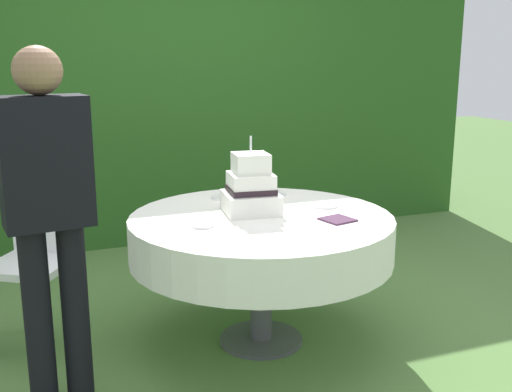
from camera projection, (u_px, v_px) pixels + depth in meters
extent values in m
plane|color=#547A3D|center=(261.00, 340.00, 3.39)|extent=(20.00, 20.00, 0.00)
cube|color=#28561E|center=(162.00, 86.00, 5.19)|extent=(5.77, 0.63, 2.61)
cylinder|color=#4C4C51|center=(261.00, 339.00, 3.38)|extent=(0.46, 0.46, 0.02)
cylinder|color=#4C4C51|center=(261.00, 282.00, 3.31)|extent=(0.12, 0.12, 0.69)
cylinder|color=brown|center=(261.00, 219.00, 3.22)|extent=(1.38, 1.38, 0.03)
cylinder|color=white|center=(261.00, 237.00, 3.25)|extent=(1.41, 1.41, 0.23)
cube|color=white|center=(251.00, 203.00, 3.28)|extent=(0.32, 0.32, 0.11)
cube|color=white|center=(251.00, 183.00, 3.25)|extent=(0.26, 0.26, 0.11)
cube|color=black|center=(251.00, 189.00, 3.26)|extent=(0.27, 0.27, 0.03)
cube|color=white|center=(251.00, 163.00, 3.23)|extent=(0.20, 0.20, 0.11)
sphere|color=#D13866|center=(266.00, 183.00, 3.40)|extent=(0.08, 0.08, 0.08)
cylinder|color=silver|center=(251.00, 145.00, 3.21)|extent=(0.01, 0.01, 0.09)
cylinder|color=white|center=(324.00, 206.00, 3.41)|extent=(0.14, 0.14, 0.01)
cylinder|color=white|center=(222.00, 198.00, 3.61)|extent=(0.13, 0.13, 0.01)
cylinder|color=white|center=(278.00, 194.00, 3.69)|extent=(0.10, 0.10, 0.01)
cylinder|color=white|center=(203.00, 226.00, 3.01)|extent=(0.11, 0.11, 0.01)
cube|color=#4C2D47|center=(338.00, 220.00, 3.13)|extent=(0.18, 0.18, 0.01)
cylinder|color=white|center=(45.00, 323.00, 3.09)|extent=(0.03, 0.03, 0.45)
cylinder|color=white|center=(24.00, 295.00, 3.45)|extent=(0.03, 0.03, 0.45)
cylinder|color=white|center=(76.00, 299.00, 3.39)|extent=(0.03, 0.03, 0.45)
cube|color=white|center=(31.00, 265.00, 3.21)|extent=(0.55, 0.55, 0.04)
cube|color=white|center=(45.00, 217.00, 3.34)|extent=(0.36, 0.25, 0.40)
cylinder|color=black|center=(38.00, 322.00, 2.63)|extent=(0.12, 0.12, 0.85)
cylinder|color=black|center=(76.00, 314.00, 2.71)|extent=(0.12, 0.12, 0.85)
cube|color=black|center=(45.00, 162.00, 2.51)|extent=(0.38, 0.25, 0.55)
sphere|color=#8C664C|center=(37.00, 70.00, 2.43)|extent=(0.20, 0.20, 0.20)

